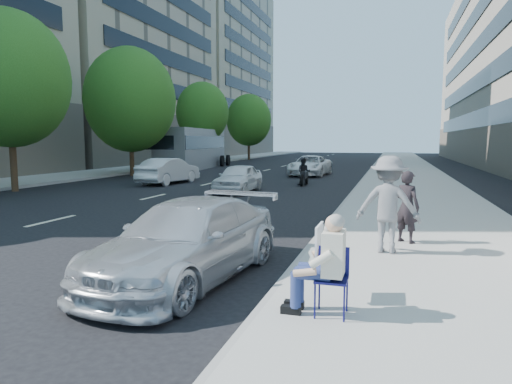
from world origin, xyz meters
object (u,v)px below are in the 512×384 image
(jogger, at_px, (388,204))
(white_sedan_mid, at_px, (169,171))
(white_sedan_far, at_px, (310,166))
(pedestrian_woman, at_px, (407,207))
(white_sedan_near, at_px, (238,178))
(motorcycle, at_px, (304,173))
(parked_sedan, at_px, (187,240))
(seated_protester, at_px, (323,258))
(bus, at_px, (193,149))

(jogger, bearing_deg, white_sedan_mid, -42.69)
(white_sedan_far, bearing_deg, pedestrian_woman, -70.92)
(white_sedan_near, relative_size, motorcycle, 1.85)
(jogger, distance_m, white_sedan_near, 12.40)
(parked_sedan, bearing_deg, white_sedan_mid, 125.10)
(seated_protester, bearing_deg, white_sedan_far, 100.35)
(white_sedan_far, bearing_deg, parked_sedan, -81.76)
(pedestrian_woman, xyz_separation_m, parked_sedan, (-3.64, -3.35, -0.27))
(seated_protester, xyz_separation_m, white_sedan_near, (-5.95, 14.02, -0.23))
(pedestrian_woman, relative_size, white_sedan_mid, 0.37)
(white_sedan_far, bearing_deg, jogger, -72.65)
(seated_protester, distance_m, bus, 33.35)
(jogger, height_order, parked_sedan, jogger)
(white_sedan_near, bearing_deg, pedestrian_woman, -53.92)
(pedestrian_woman, bearing_deg, jogger, 103.02)
(white_sedan_mid, bearing_deg, bus, -65.08)
(parked_sedan, bearing_deg, motorcycle, 100.56)
(bus, bearing_deg, seated_protester, -69.93)
(seated_protester, xyz_separation_m, motorcycle, (-3.66, 18.04, -0.24))
(seated_protester, height_order, jogger, jogger)
(jogger, relative_size, white_sedan_mid, 0.45)
(pedestrian_woman, bearing_deg, seated_protester, 109.57)
(jogger, distance_m, white_sedan_far, 21.71)
(white_sedan_mid, xyz_separation_m, motorcycle, (7.28, 1.21, -0.06))
(jogger, relative_size, parked_sedan, 0.42)
(seated_protester, height_order, white_sedan_near, seated_protester)
(jogger, xyz_separation_m, white_sedan_mid, (-11.68, 13.23, -0.41))
(parked_sedan, height_order, white_sedan_mid, white_sedan_mid)
(seated_protester, xyz_separation_m, white_sedan_far, (-4.50, 24.66, -0.20))
(seated_protester, relative_size, white_sedan_mid, 0.31)
(jogger, height_order, bus, bus)
(white_sedan_near, bearing_deg, seated_protester, -67.96)
(pedestrian_woman, relative_size, motorcycle, 0.77)
(jogger, bearing_deg, white_sedan_far, -70.13)
(parked_sedan, height_order, white_sedan_near, parked_sedan)
(white_sedan_mid, bearing_deg, motorcycle, -164.46)
(jogger, distance_m, parked_sedan, 4.01)
(white_sedan_near, bearing_deg, white_sedan_mid, 149.66)
(white_sedan_near, distance_m, white_sedan_far, 10.73)
(parked_sedan, distance_m, white_sedan_mid, 17.68)
(white_sedan_near, relative_size, white_sedan_mid, 0.89)
(jogger, xyz_separation_m, pedestrian_woman, (0.38, 1.04, -0.17))
(white_sedan_mid, relative_size, bus, 0.35)
(white_sedan_near, bearing_deg, white_sedan_far, 81.29)
(pedestrian_woman, bearing_deg, white_sedan_mid, -12.03)
(pedestrian_woman, xyz_separation_m, white_sedan_mid, (-12.07, 12.19, -0.24))
(white_sedan_mid, distance_m, bus, 13.55)
(white_sedan_far, bearing_deg, bus, 158.60)
(white_sedan_mid, bearing_deg, pedestrian_woman, 140.84)
(white_sedan_far, height_order, bus, bus)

